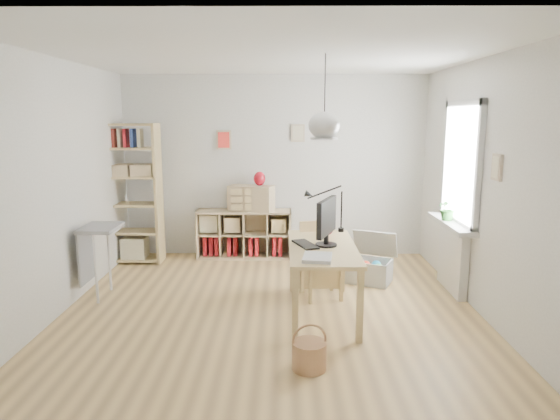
{
  "coord_description": "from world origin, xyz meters",
  "views": [
    {
      "loc": [
        0.14,
        -5.23,
        2.08
      ],
      "look_at": [
        0.1,
        0.3,
        1.05
      ],
      "focal_mm": 32.0,
      "sensor_mm": 36.0,
      "label": 1
    }
  ],
  "objects_px": {
    "drawer_chest": "(251,198)",
    "tall_bookshelf": "(131,188)",
    "monitor": "(327,220)",
    "cube_shelf": "(243,237)",
    "storage_chest": "(369,266)",
    "desk": "(322,255)",
    "chair": "(320,254)"
  },
  "relations": [
    {
      "from": "drawer_chest",
      "to": "tall_bookshelf",
      "type": "bearing_deg",
      "value": -155.56
    },
    {
      "from": "tall_bookshelf",
      "to": "monitor",
      "type": "relative_size",
      "value": 3.61
    },
    {
      "from": "cube_shelf",
      "to": "storage_chest",
      "type": "xyz_separation_m",
      "value": [
        1.72,
        -1.13,
        -0.1
      ]
    },
    {
      "from": "tall_bookshelf",
      "to": "storage_chest",
      "type": "height_order",
      "value": "tall_bookshelf"
    },
    {
      "from": "desk",
      "to": "monitor",
      "type": "distance_m",
      "value": 0.38
    },
    {
      "from": "storage_chest",
      "to": "drawer_chest",
      "type": "relative_size",
      "value": 1.28
    },
    {
      "from": "chair",
      "to": "desk",
      "type": "bearing_deg",
      "value": -104.9
    },
    {
      "from": "drawer_chest",
      "to": "chair",
      "type": "bearing_deg",
      "value": -44.38
    },
    {
      "from": "storage_chest",
      "to": "monitor",
      "type": "xyz_separation_m",
      "value": [
        -0.66,
        -1.09,
        0.83
      ]
    },
    {
      "from": "desk",
      "to": "cube_shelf",
      "type": "xyz_separation_m",
      "value": [
        -1.02,
        2.23,
        -0.36
      ]
    },
    {
      "from": "monitor",
      "to": "drawer_chest",
      "type": "bearing_deg",
      "value": 133.44
    },
    {
      "from": "desk",
      "to": "drawer_chest",
      "type": "relative_size",
      "value": 2.31
    },
    {
      "from": "desk",
      "to": "drawer_chest",
      "type": "bearing_deg",
      "value": 112.1
    },
    {
      "from": "cube_shelf",
      "to": "monitor",
      "type": "height_order",
      "value": "monitor"
    },
    {
      "from": "desk",
      "to": "storage_chest",
      "type": "distance_m",
      "value": 1.38
    },
    {
      "from": "drawer_chest",
      "to": "desk",
      "type": "bearing_deg",
      "value": -51.51
    },
    {
      "from": "cube_shelf",
      "to": "drawer_chest",
      "type": "relative_size",
      "value": 2.16
    },
    {
      "from": "desk",
      "to": "chair",
      "type": "distance_m",
      "value": 0.59
    },
    {
      "from": "tall_bookshelf",
      "to": "chair",
      "type": "xyz_separation_m",
      "value": [
        2.61,
        -1.39,
        -0.59
      ]
    },
    {
      "from": "cube_shelf",
      "to": "chair",
      "type": "relative_size",
      "value": 1.6
    },
    {
      "from": "drawer_chest",
      "to": "monitor",
      "type": "bearing_deg",
      "value": -50.54
    },
    {
      "from": "chair",
      "to": "monitor",
      "type": "relative_size",
      "value": 1.58
    },
    {
      "from": "monitor",
      "to": "storage_chest",
      "type": "bearing_deg",
      "value": 79.44
    },
    {
      "from": "cube_shelf",
      "to": "chair",
      "type": "distance_m",
      "value": 1.98
    },
    {
      "from": "storage_chest",
      "to": "monitor",
      "type": "relative_size",
      "value": 1.5
    },
    {
      "from": "storage_chest",
      "to": "monitor",
      "type": "bearing_deg",
      "value": -96.35
    },
    {
      "from": "desk",
      "to": "storage_chest",
      "type": "height_order",
      "value": "desk"
    },
    {
      "from": "desk",
      "to": "tall_bookshelf",
      "type": "bearing_deg",
      "value": 142.99
    },
    {
      "from": "monitor",
      "to": "drawer_chest",
      "type": "height_order",
      "value": "monitor"
    },
    {
      "from": "cube_shelf",
      "to": "storage_chest",
      "type": "relative_size",
      "value": 1.69
    },
    {
      "from": "desk",
      "to": "drawer_chest",
      "type": "height_order",
      "value": "drawer_chest"
    },
    {
      "from": "desk",
      "to": "cube_shelf",
      "type": "height_order",
      "value": "desk"
    }
  ]
}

